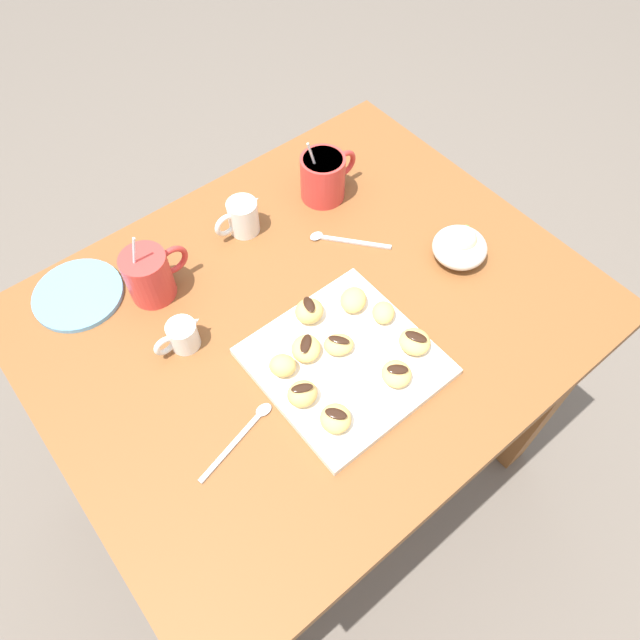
{
  "coord_description": "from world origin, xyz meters",
  "views": [
    {
      "loc": [
        -0.37,
        -0.48,
        1.61
      ],
      "look_at": [
        -0.01,
        -0.04,
        0.75
      ],
      "focal_mm": 32.88,
      "sensor_mm": 36.0,
      "label": 1
    }
  ],
  "objects_px": {
    "coffee_mug_red_left": "(149,274)",
    "ice_cream_bowl": "(460,246)",
    "cream_pitcher_white": "(242,216)",
    "beignet_9": "(309,311)",
    "chocolate_sauce_pitcher": "(182,335)",
    "beignet_6": "(415,342)",
    "beignet_2": "(383,313)",
    "beignet_3": "(302,394)",
    "coffee_mug_red_right": "(324,176)",
    "dining_table": "(312,348)",
    "pastry_plate_square": "(345,361)",
    "beignet_0": "(306,349)",
    "beignet_4": "(283,366)",
    "beignet_7": "(336,419)",
    "saucer_sky_left": "(78,295)",
    "beignet_1": "(353,300)",
    "beignet_8": "(339,345)",
    "beignet_5": "(397,374)"
  },
  "relations": [
    {
      "from": "dining_table",
      "to": "beignet_7",
      "type": "bearing_deg",
      "value": -119.27
    },
    {
      "from": "saucer_sky_left",
      "to": "beignet_2",
      "type": "relative_size",
      "value": 3.67
    },
    {
      "from": "coffee_mug_red_right",
      "to": "cream_pitcher_white",
      "type": "bearing_deg",
      "value": 172.92
    },
    {
      "from": "cream_pitcher_white",
      "to": "beignet_9",
      "type": "relative_size",
      "value": 2.03
    },
    {
      "from": "beignet_0",
      "to": "cream_pitcher_white",
      "type": "bearing_deg",
      "value": 74.33
    },
    {
      "from": "coffee_mug_red_right",
      "to": "beignet_5",
      "type": "height_order",
      "value": "coffee_mug_red_right"
    },
    {
      "from": "ice_cream_bowl",
      "to": "beignet_6",
      "type": "relative_size",
      "value": 1.91
    },
    {
      "from": "coffee_mug_red_left",
      "to": "beignet_6",
      "type": "height_order",
      "value": "coffee_mug_red_left"
    },
    {
      "from": "chocolate_sauce_pitcher",
      "to": "beignet_6",
      "type": "xyz_separation_m",
      "value": [
        0.3,
        -0.26,
        0.0
      ]
    },
    {
      "from": "ice_cream_bowl",
      "to": "beignet_7",
      "type": "xyz_separation_m",
      "value": [
        -0.41,
        -0.12,
        -0.0
      ]
    },
    {
      "from": "coffee_mug_red_right",
      "to": "beignet_4",
      "type": "relative_size",
      "value": 3.32
    },
    {
      "from": "pastry_plate_square",
      "to": "coffee_mug_red_left",
      "type": "distance_m",
      "value": 0.38
    },
    {
      "from": "beignet_6",
      "to": "beignet_5",
      "type": "bearing_deg",
      "value": -159.0
    },
    {
      "from": "beignet_8",
      "to": "beignet_9",
      "type": "relative_size",
      "value": 1.01
    },
    {
      "from": "chocolate_sauce_pitcher",
      "to": "beignet_6",
      "type": "relative_size",
      "value": 1.68
    },
    {
      "from": "beignet_2",
      "to": "beignet_9",
      "type": "distance_m",
      "value": 0.13
    },
    {
      "from": "dining_table",
      "to": "beignet_4",
      "type": "xyz_separation_m",
      "value": [
        -0.12,
        -0.08,
        0.17
      ]
    },
    {
      "from": "dining_table",
      "to": "beignet_0",
      "type": "distance_m",
      "value": 0.2
    },
    {
      "from": "beignet_6",
      "to": "beignet_4",
      "type": "bearing_deg",
      "value": 153.0
    },
    {
      "from": "chocolate_sauce_pitcher",
      "to": "beignet_6",
      "type": "distance_m",
      "value": 0.4
    },
    {
      "from": "beignet_2",
      "to": "beignet_3",
      "type": "xyz_separation_m",
      "value": [
        -0.21,
        -0.04,
        0.0
      ]
    },
    {
      "from": "saucer_sky_left",
      "to": "beignet_3",
      "type": "distance_m",
      "value": 0.47
    },
    {
      "from": "coffee_mug_red_right",
      "to": "beignet_9",
      "type": "distance_m",
      "value": 0.32
    },
    {
      "from": "coffee_mug_red_left",
      "to": "beignet_7",
      "type": "height_order",
      "value": "coffee_mug_red_left"
    },
    {
      "from": "beignet_8",
      "to": "beignet_9",
      "type": "distance_m",
      "value": 0.08
    },
    {
      "from": "saucer_sky_left",
      "to": "beignet_6",
      "type": "height_order",
      "value": "beignet_6"
    },
    {
      "from": "saucer_sky_left",
      "to": "beignet_0",
      "type": "xyz_separation_m",
      "value": [
        0.25,
        -0.37,
        0.03
      ]
    },
    {
      "from": "coffee_mug_red_right",
      "to": "beignet_7",
      "type": "height_order",
      "value": "coffee_mug_red_right"
    },
    {
      "from": "chocolate_sauce_pitcher",
      "to": "saucer_sky_left",
      "type": "height_order",
      "value": "chocolate_sauce_pitcher"
    },
    {
      "from": "dining_table",
      "to": "pastry_plate_square",
      "type": "height_order",
      "value": "pastry_plate_square"
    },
    {
      "from": "coffee_mug_red_left",
      "to": "beignet_2",
      "type": "relative_size",
      "value": 3.42
    },
    {
      "from": "dining_table",
      "to": "beignet_1",
      "type": "height_order",
      "value": "beignet_1"
    },
    {
      "from": "coffee_mug_red_right",
      "to": "beignet_9",
      "type": "relative_size",
      "value": 2.93
    },
    {
      "from": "beignet_1",
      "to": "beignet_7",
      "type": "xyz_separation_m",
      "value": [
        -0.17,
        -0.16,
        0.0
      ]
    },
    {
      "from": "beignet_1",
      "to": "beignet_5",
      "type": "bearing_deg",
      "value": -105.04
    },
    {
      "from": "coffee_mug_red_left",
      "to": "beignet_4",
      "type": "relative_size",
      "value": 3.38
    },
    {
      "from": "pastry_plate_square",
      "to": "coffee_mug_red_right",
      "type": "bearing_deg",
      "value": 55.78
    },
    {
      "from": "coffee_mug_red_left",
      "to": "ice_cream_bowl",
      "type": "bearing_deg",
      "value": -30.79
    },
    {
      "from": "pastry_plate_square",
      "to": "beignet_2",
      "type": "height_order",
      "value": "beignet_2"
    },
    {
      "from": "beignet_2",
      "to": "beignet_5",
      "type": "distance_m",
      "value": 0.12
    },
    {
      "from": "beignet_8",
      "to": "dining_table",
      "type": "bearing_deg",
      "value": 77.81
    },
    {
      "from": "beignet_1",
      "to": "beignet_4",
      "type": "relative_size",
      "value": 1.18
    },
    {
      "from": "beignet_2",
      "to": "beignet_3",
      "type": "height_order",
      "value": "beignet_3"
    },
    {
      "from": "coffee_mug_red_right",
      "to": "beignet_9",
      "type": "xyz_separation_m",
      "value": [
        -0.22,
        -0.23,
        -0.02
      ]
    },
    {
      "from": "coffee_mug_red_left",
      "to": "chocolate_sauce_pitcher",
      "type": "xyz_separation_m",
      "value": [
        -0.02,
        -0.13,
        -0.02
      ]
    },
    {
      "from": "coffee_mug_red_right",
      "to": "beignet_3",
      "type": "xyz_separation_m",
      "value": [
        -0.33,
        -0.35,
        -0.02
      ]
    },
    {
      "from": "beignet_0",
      "to": "beignet_6",
      "type": "distance_m",
      "value": 0.19
    },
    {
      "from": "coffee_mug_red_right",
      "to": "saucer_sky_left",
      "type": "distance_m",
      "value": 0.53
    },
    {
      "from": "coffee_mug_red_left",
      "to": "saucer_sky_left",
      "type": "bearing_deg",
      "value": 145.13
    },
    {
      "from": "beignet_1",
      "to": "beignet_6",
      "type": "bearing_deg",
      "value": -79.68
    }
  ]
}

